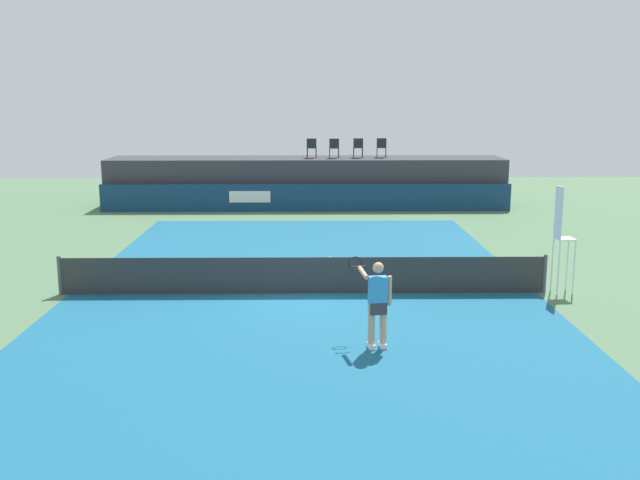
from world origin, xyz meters
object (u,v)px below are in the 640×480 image
Objects in this scene: spectator_chair_center at (358,147)px; net_post_far at (545,274)px; tennis_ball at (330,257)px; spectator_chair_left at (334,147)px; spectator_chair_far_left at (312,147)px; tennis_player at (377,302)px; spectator_chair_right at (381,147)px; umpire_chair at (561,232)px; net_post_near at (60,275)px.

spectator_chair_center is 0.89× the size of net_post_far.
spectator_chair_left is at bearing 87.49° from tennis_ball.
spectator_chair_far_left is 19.38m from tennis_player.
spectator_chair_left is 1.12m from spectator_chair_center.
spectator_chair_left is at bearing -173.03° from spectator_chair_right.
spectator_chair_right reaches higher than umpire_chair.
spectator_chair_right is 15.79m from net_post_far.
tennis_player reaches higher than tennis_ball.
spectator_chair_far_left is at bearing 112.50° from umpire_chair.
spectator_chair_far_left reaches higher than umpire_chair.
net_post_near is (-7.48, -15.12, -2.19)m from spectator_chair_left.
umpire_chair is at bearing -70.80° from spectator_chair_left.
net_post_far reaches higher than tennis_ball.
spectator_chair_center is at bearing -175.18° from spectator_chair_right.
net_post_near is at bearing 179.96° from umpire_chair.
spectator_chair_far_left is at bearing 111.38° from net_post_far.
tennis_ball is at bearing -92.51° from spectator_chair_left.
umpire_chair is at bearing -74.79° from spectator_chair_center.
spectator_chair_center reaches higher than tennis_player.
spectator_chair_right is 15.74m from umpire_chair.
spectator_chair_left is 17.02m from net_post_near.
spectator_chair_center is (1.11, 0.18, 0.00)m from spectator_chair_left.
net_post_near is (-12.75, 0.01, -1.09)m from umpire_chair.
spectator_chair_right is 13.06× the size of tennis_ball.
net_post_near is (-8.59, -15.30, -2.19)m from spectator_chair_center.
umpire_chair is 7.22m from tennis_ball.
umpire_chair is (6.29, -15.19, -1.11)m from spectator_chair_far_left.
spectator_chair_far_left is 16.48m from umpire_chair.
tennis_player is at bearing -86.28° from spectator_chair_far_left.
spectator_chair_center is 11.65m from tennis_ball.
tennis_player is (7.71, -4.08, 0.46)m from net_post_near.
net_post_far is at bearing 40.99° from tennis_player.
tennis_player is at bearing -141.10° from umpire_chair.
umpire_chair reaches higher than net_post_near.
tennis_player is (0.23, -19.20, -1.73)m from spectator_chair_left.
net_post_near reaches higher than tennis_ball.
spectator_chair_center is 15.92m from net_post_far.
net_post_far is at bearing -76.01° from spectator_chair_center.
umpire_chair is at bearing -67.50° from spectator_chair_far_left.
umpire_chair is (3.08, -15.40, -1.11)m from spectator_chair_right.
spectator_chair_far_left is 0.32× the size of umpire_chair.
umpire_chair is at bearing -1.41° from net_post_far.
spectator_chair_right is at bearing 57.87° from net_post_near.
tennis_ball is (-1.59, -11.24, -2.66)m from spectator_chair_center.
spectator_chair_center is at bearing 60.70° from net_post_near.
net_post_near is (-9.67, -15.39, -2.19)m from spectator_chair_right.
spectator_chair_far_left is at bearing 176.60° from spectator_chair_left.
spectator_chair_far_left is 13.06× the size of tennis_ball.
tennis_ball is (-5.40, 4.07, -0.46)m from net_post_far.
net_post_far is (2.73, -15.39, -2.19)m from spectator_chair_right.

